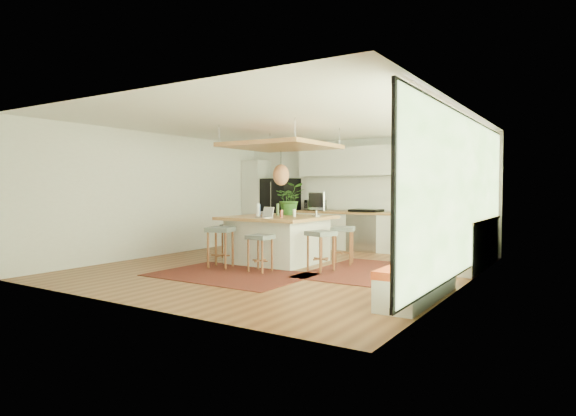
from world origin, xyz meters
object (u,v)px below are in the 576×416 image
Objects in this scene: stool_right_back at (343,246)px; monitor at (316,203)px; laptop at (264,211)px; stool_near_right at (260,252)px; island at (278,239)px; island_plant at (290,202)px; stool_right_front at (321,252)px; stool_left_side at (232,241)px; stool_near_left at (221,249)px; microwave at (315,204)px; fridge at (280,210)px.

monitor reaches higher than stool_right_back.
stool_near_right is at bearing -45.06° from laptop.
island_plant is at bearing 96.17° from island.
stool_left_side is at bearing 166.95° from stool_right_front.
monitor is (0.60, 0.96, 0.14)m from laptop.
stool_left_side is (-0.75, 1.25, 0.00)m from stool_near_left.
monitor reaches higher than stool_left_side.
stool_right_front is at bearing -41.38° from microwave.
stool_right_front is at bearing -13.05° from stool_left_side.
stool_near_left reaches higher than stool_near_right.
stool_near_left reaches higher than stool_left_side.
island is 2.55× the size of stool_right_front.
fridge is 3.30m from monitor.
microwave is at bearing 91.89° from stool_near_left.
island_plant is (-0.12, 1.11, 0.14)m from laptop.
island_plant reaches higher than stool_near_left.
stool_near_left is at bearing -137.15° from stool_right_back.
microwave is (0.62, 2.57, 0.74)m from stool_left_side.
island_plant is (-1.30, 1.02, 0.84)m from stool_right_front.
island is 1.30m from stool_right_back.
island_plant is at bearing -42.51° from fridge.
stool_near_right is (2.09, -3.80, -0.57)m from fridge.
monitor reaches higher than stool_right_front.
stool_left_side is at bearing -160.44° from island_plant.
stool_right_front is 0.98× the size of stool_right_back.
fridge is at bearing 127.84° from island_plant.
stool_right_front is at bearing -37.20° from fridge.
stool_right_back is at bearing 33.10° from monitor.
laptop is at bearing 119.11° from stool_near_right.
fridge is 3.70m from laptop.
stool_near_left is 0.90m from stool_near_right.
stool_right_front is at bearing 20.26° from laptop.
stool_left_side is at bearing -70.64° from fridge.
fridge is 3.55× the size of microwave.
microwave is at bearing 105.09° from stool_near_right.
stool_left_side is at bearing -85.99° from microwave.
island_plant reaches higher than laptop.
fridge is 3.22m from island.
stool_right_back is (2.93, -2.21, -0.57)m from fridge.
microwave reaches higher than stool_right_front.
island is at bearing -83.83° from island_plant.
stool_left_side is at bearing 120.83° from stool_near_left.
stool_near_right is at bearing 1.28° from stool_near_left.
island_plant is (0.60, -2.13, 0.10)m from microwave.
fridge is at bearing 161.47° from monitor.
stool_near_right is at bearing -117.82° from stool_right_back.
microwave is at bearing 76.41° from stool_left_side.
microwave is at bearing 9.57° from fridge.
stool_near_right is at bearing -143.29° from stool_right_front.
stool_right_back reaches higher than stool_near_right.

